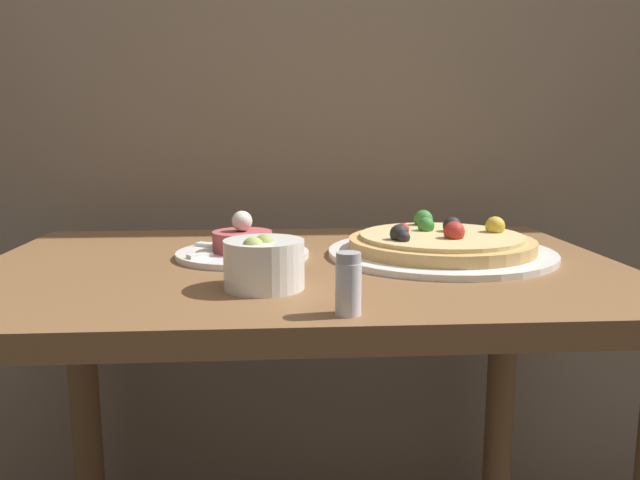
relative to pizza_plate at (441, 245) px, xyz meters
name	(u,v)px	position (x,y,z in m)	size (l,w,h in m)	color
dining_table	(302,341)	(-0.23, -0.03, -0.15)	(1.01, 0.67, 0.75)	brown
pizza_plate	(441,245)	(0.00, 0.00, 0.00)	(0.37, 0.37, 0.06)	white
tartare_plate	(243,248)	(-0.33, 0.01, 0.00)	(0.22, 0.22, 0.08)	white
small_bowl	(264,263)	(-0.29, -0.20, 0.02)	(0.11, 0.11, 0.07)	white
salt_shaker	(348,284)	(-0.19, -0.33, 0.02)	(0.03, 0.03, 0.07)	silver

